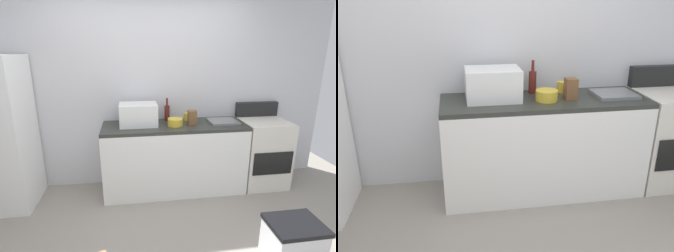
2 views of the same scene
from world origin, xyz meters
The scene contains 9 objects.
wall_back centered at (0.00, 1.55, 1.30)m, with size 5.00×0.10×2.60m, color silver.
kitchen_counter centered at (0.30, 1.20, 0.45)m, with size 1.80×0.60×0.90m.
stove_oven centered at (1.52, 1.21, 0.47)m, with size 0.60×0.61×1.10m.
microwave centered at (-0.15, 1.25, 1.04)m, with size 0.46×0.34×0.27m, color white.
sink_basin centered at (0.94, 1.20, 0.92)m, with size 0.36×0.32×0.03m, color slate.
wine_bottle centered at (0.23, 1.40, 1.01)m, with size 0.07×0.07×0.30m.
coffee_mug centered at (0.50, 1.38, 0.95)m, with size 0.08×0.08×0.10m, color gold.
knife_block centered at (0.52, 1.17, 0.99)m, with size 0.10×0.10×0.18m, color brown.
mixing_bowl centered at (0.30, 1.15, 0.95)m, with size 0.19×0.19×0.09m, color gold.
Camera 2 is at (-0.47, -1.55, 1.76)m, focal length 36.38 mm.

